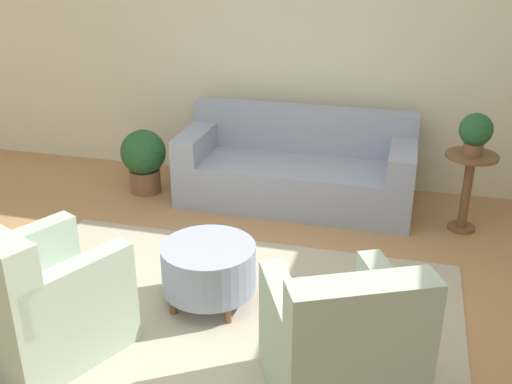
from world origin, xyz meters
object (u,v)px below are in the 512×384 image
object	(u,v)px
potted_plant_on_side_table	(476,132)
ottoman_table	(209,267)
potted_plant_floor	(144,158)
side_table	(468,181)
couch	(297,170)
armchair_right	(341,352)
armchair_left	(40,302)

from	to	relation	value
potted_plant_on_side_table	ottoman_table	bearing A→B (deg)	-137.08
potted_plant_floor	side_table	bearing A→B (deg)	-1.16
potted_plant_on_side_table	couch	bearing A→B (deg)	171.60
couch	potted_plant_on_side_table	bearing A→B (deg)	-8.40
armchair_right	potted_plant_floor	bearing A→B (deg)	132.49
side_table	armchair_right	bearing A→B (deg)	-107.64
side_table	potted_plant_on_side_table	bearing A→B (deg)	180.00
couch	side_table	distance (m)	1.58
armchair_left	side_table	xyz separation A→B (m)	(2.63, 2.46, 0.10)
ottoman_table	potted_plant_on_side_table	world-z (taller)	potted_plant_on_side_table
armchair_right	potted_plant_on_side_table	bearing A→B (deg)	72.36
armchair_left	potted_plant_on_side_table	xyz separation A→B (m)	(2.63, 2.46, 0.54)
ottoman_table	potted_plant_floor	bearing A→B (deg)	126.40
armchair_left	potted_plant_on_side_table	distance (m)	3.64
ottoman_table	side_table	xyz separation A→B (m)	(1.81, 1.68, 0.17)
couch	armchair_left	bearing A→B (deg)	-111.74
armchair_left	side_table	bearing A→B (deg)	43.06
armchair_left	ottoman_table	distance (m)	1.14
potted_plant_on_side_table	potted_plant_floor	bearing A→B (deg)	178.84
potted_plant_on_side_table	potted_plant_floor	distance (m)	3.14
couch	ottoman_table	xyz separation A→B (m)	(-0.25, -1.91, -0.03)
potted_plant_floor	armchair_right	bearing A→B (deg)	-47.51
couch	potted_plant_on_side_table	world-z (taller)	potted_plant_on_side_table
potted_plant_on_side_table	potted_plant_floor	world-z (taller)	potted_plant_on_side_table
potted_plant_floor	armchair_left	bearing A→B (deg)	-79.64
armchair_right	ottoman_table	xyz separation A→B (m)	(-1.02, 0.78, -0.07)
couch	potted_plant_floor	size ratio (longest dim) A/B	3.41
armchair_left	armchair_right	distance (m)	1.85
couch	armchair_right	bearing A→B (deg)	-73.90
couch	ottoman_table	world-z (taller)	couch
armchair_right	side_table	size ratio (longest dim) A/B	1.46
couch	side_table	bearing A→B (deg)	-8.40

